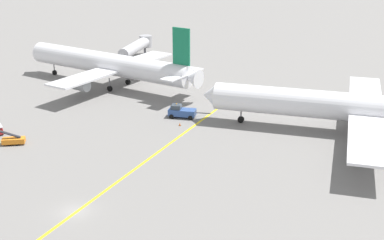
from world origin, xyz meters
The scene contains 8 objects.
ground_plane centered at (0.00, 0.00, 0.00)m, with size 600.00×600.00×0.00m, color slate.
taxiway_stripe centered at (0.97, 10.00, 0.00)m, with size 0.50×120.00×0.01m, color yellow.
airliner_at_gate_left centered at (-27.10, 55.73, 5.55)m, with size 52.63×39.83×16.51m.
airliner_being_pushed centered at (32.23, 45.01, 5.13)m, with size 58.31×50.10×16.17m.
pushback_tug centered at (-1.61, 41.18, 1.26)m, with size 8.83×3.58×2.97m.
gse_belt_loader_portside centered at (-24.00, 16.30, 0.83)m, with size 4.86×3.59×3.02m.
traffic_cone_nose_right centered at (0.05, 36.50, 0.28)m, with size 0.44×0.44×0.60m.
jet_bridge centered at (-33.78, 83.21, 4.08)m, with size 6.02×20.85×5.86m.
Camera 1 is at (39.36, -53.53, 36.81)m, focal length 49.56 mm.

